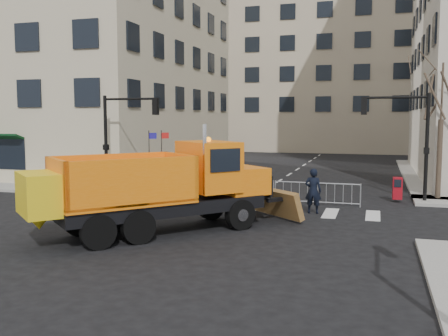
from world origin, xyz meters
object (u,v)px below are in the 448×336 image
(plow_truck, at_px, (155,185))
(newspaper_box, at_px, (397,188))
(cop_b, at_px, (241,193))
(worker, at_px, (94,176))
(cop_c, at_px, (246,199))
(cop_a, at_px, (313,191))

(plow_truck, relative_size, newspaper_box, 8.65)
(cop_b, height_order, worker, cop_b)
(plow_truck, relative_size, worker, 5.84)
(cop_c, xyz_separation_m, newspaper_box, (6.18, 6.26, -0.12))
(cop_b, xyz_separation_m, newspaper_box, (6.47, 5.88, -0.31))
(cop_c, bearing_deg, cop_a, 149.25)
(cop_b, bearing_deg, cop_c, 130.46)
(newspaper_box, bearing_deg, worker, -177.33)
(cop_b, relative_size, cop_c, 1.22)
(plow_truck, bearing_deg, cop_c, 5.51)
(cop_a, height_order, cop_c, cop_a)
(plow_truck, bearing_deg, worker, 84.06)
(newspaper_box, bearing_deg, cop_c, -137.72)
(plow_truck, relative_size, cop_b, 4.72)
(cop_a, bearing_deg, cop_b, 33.90)
(worker, distance_m, newspaper_box, 16.27)
(cop_a, relative_size, cop_b, 0.99)
(plow_truck, relative_size, cop_a, 4.77)
(cop_c, distance_m, worker, 11.03)
(cop_a, distance_m, cop_b, 3.30)
(plow_truck, bearing_deg, cop_a, -0.69)
(plow_truck, xyz_separation_m, worker, (-7.52, 8.10, -0.80))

